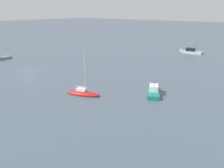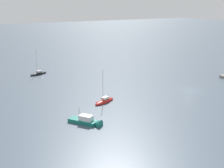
% 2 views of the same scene
% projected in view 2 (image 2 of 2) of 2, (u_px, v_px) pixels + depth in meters
% --- Properties ---
extents(ground_plane, '(500.00, 500.00, 0.00)m').
position_uv_depth(ground_plane, '(190.00, 90.00, 69.40)').
color(ground_plane, '#475666').
extents(sailboat_black_near, '(3.49, 5.83, 7.30)m').
position_uv_depth(sailboat_black_near, '(39.00, 74.00, 84.41)').
color(sailboat_black_near, black).
rests_on(sailboat_black_near, ground_plane).
extents(sailboat_red_far, '(3.51, 5.81, 7.23)m').
position_uv_depth(sailboat_red_far, '(104.00, 101.00, 60.92)').
color(sailboat_red_far, red).
rests_on(sailboat_red_far, ground_plane).
extents(motorboat_teal_mid, '(6.01, 4.53, 3.31)m').
position_uv_depth(motorboat_teal_mid, '(88.00, 122.00, 50.07)').
color(motorboat_teal_mid, '#197266').
rests_on(motorboat_teal_mid, ground_plane).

